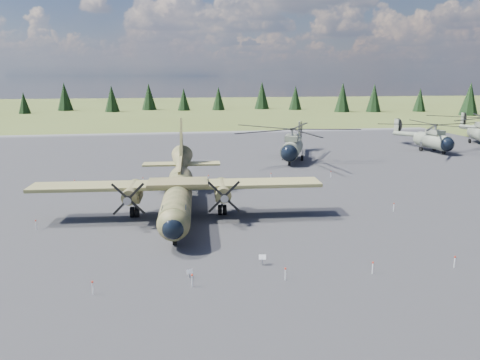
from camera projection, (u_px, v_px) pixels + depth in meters
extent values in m
plane|color=#4C5A28|center=(226.00, 220.00, 42.93)|extent=(500.00, 500.00, 0.00)
cube|color=#59595E|center=(214.00, 194.00, 52.55)|extent=(120.00, 120.00, 0.04)
cylinder|color=#373E21|center=(178.00, 197.00, 42.81)|extent=(3.82, 16.55, 2.55)
sphere|color=#373E21|center=(173.00, 225.00, 34.84)|extent=(2.69, 2.69, 2.50)
sphere|color=black|center=(173.00, 227.00, 34.36)|extent=(1.97, 1.97, 1.84)
cube|color=black|center=(174.00, 210.00, 36.11)|extent=(1.93, 1.60, 0.50)
cone|color=#373E21|center=(182.00, 165.00, 53.06)|extent=(2.98, 6.44, 3.84)
cube|color=gray|center=(179.00, 205.00, 43.93)|extent=(2.15, 5.59, 0.46)
cube|color=#333A1E|center=(178.00, 185.00, 43.03)|extent=(26.58, 5.15, 0.32)
cube|color=#373E21|center=(178.00, 183.00, 42.98)|extent=(5.71, 3.70, 0.32)
cylinder|color=#373E21|center=(133.00, 192.00, 42.52)|extent=(1.73, 4.83, 1.37)
cube|color=#373E21|center=(134.00, 196.00, 43.35)|extent=(1.60, 3.20, 0.73)
cone|color=gray|center=(128.00, 200.00, 39.64)|extent=(0.75, 0.87, 0.69)
cylinder|color=black|center=(135.00, 212.00, 43.69)|extent=(0.88, 1.06, 1.00)
cylinder|color=#373E21|center=(222.00, 190.00, 43.22)|extent=(1.73, 4.83, 1.37)
cube|color=#373E21|center=(222.00, 194.00, 44.06)|extent=(1.60, 3.20, 0.73)
cone|color=gray|center=(224.00, 198.00, 40.35)|extent=(0.75, 0.87, 0.69)
cylinder|color=black|center=(222.00, 210.00, 44.40)|extent=(0.88, 1.06, 1.00)
cube|color=#373E21|center=(180.00, 166.00, 49.57)|extent=(0.79, 6.88, 1.53)
cube|color=#333A1E|center=(182.00, 164.00, 53.49)|extent=(8.88, 2.68, 0.20)
cylinder|color=gray|center=(175.00, 232.00, 36.11)|extent=(0.14, 0.14, 0.82)
cylinder|color=black|center=(175.00, 240.00, 36.25)|extent=(0.38, 0.87, 0.85)
cylinder|color=slate|center=(292.00, 149.00, 71.56)|extent=(5.46, 8.34, 2.74)
sphere|color=black|center=(289.00, 153.00, 67.81)|extent=(3.27, 3.27, 2.52)
sphere|color=slate|center=(295.00, 145.00, 75.32)|extent=(3.27, 3.27, 2.52)
cube|color=slate|center=(292.00, 138.00, 70.76)|extent=(3.02, 3.94, 0.82)
cylinder|color=gray|center=(292.00, 132.00, 70.59)|extent=(0.51, 0.51, 1.09)
cylinder|color=slate|center=(297.00, 139.00, 79.16)|extent=(4.31, 9.03, 1.57)
cube|color=slate|center=(299.00, 129.00, 82.78)|extent=(0.79, 1.51, 2.63)
cylinder|color=black|center=(302.00, 129.00, 82.70)|extent=(1.11, 2.67, 2.85)
cylinder|color=black|center=(289.00, 163.00, 68.77)|extent=(0.56, 0.81, 0.74)
cylinder|color=black|center=(283.00, 157.00, 73.47)|extent=(0.63, 0.94, 0.88)
cylinder|color=gray|center=(283.00, 154.00, 73.34)|extent=(0.20, 0.20, 1.59)
cylinder|color=black|center=(302.00, 158.00, 72.86)|extent=(0.63, 0.94, 0.88)
cylinder|color=gray|center=(302.00, 154.00, 72.73)|extent=(0.20, 0.20, 1.59)
cylinder|color=slate|center=(433.00, 141.00, 80.93)|extent=(3.15, 7.54, 2.55)
sphere|color=black|center=(447.00, 144.00, 77.46)|extent=(2.54, 2.54, 2.35)
sphere|color=slate|center=(420.00, 138.00, 84.41)|extent=(2.54, 2.54, 2.35)
cube|color=slate|center=(435.00, 132.00, 80.18)|extent=(2.00, 3.40, 0.77)
cylinder|color=gray|center=(436.00, 128.00, 80.02)|extent=(0.40, 0.40, 1.02)
cylinder|color=slate|center=(408.00, 134.00, 87.95)|extent=(1.57, 8.77, 1.46)
cube|color=slate|center=(397.00, 125.00, 91.30)|extent=(0.34, 1.44, 2.45)
cylinder|color=black|center=(398.00, 125.00, 91.39)|extent=(0.28, 2.65, 2.66)
cylinder|color=black|center=(444.00, 152.00, 78.35)|extent=(0.34, 0.72, 0.69)
cylinder|color=black|center=(421.00, 149.00, 82.08)|extent=(0.37, 0.84, 0.82)
cylinder|color=gray|center=(421.00, 146.00, 81.96)|extent=(0.15, 0.15, 1.48)
cylinder|color=black|center=(434.00, 148.00, 82.74)|extent=(0.37, 0.84, 0.82)
cylinder|color=gray|center=(435.00, 145.00, 82.62)|extent=(0.15, 0.15, 1.48)
sphere|color=slate|center=(474.00, 131.00, 93.84)|extent=(3.22, 3.22, 2.55)
cylinder|color=slate|center=(468.00, 127.00, 97.76)|extent=(3.87, 9.26, 1.58)
cube|color=slate|center=(462.00, 119.00, 101.46)|extent=(0.72, 1.55, 2.66)
cylinder|color=black|center=(464.00, 119.00, 101.40)|extent=(0.97, 2.75, 2.88)
cylinder|color=black|center=(470.00, 141.00, 91.85)|extent=(0.59, 0.95, 0.89)
cylinder|color=gray|center=(470.00, 138.00, 91.73)|extent=(0.20, 0.20, 1.60)
cube|color=gray|center=(190.00, 275.00, 30.55)|extent=(0.09, 0.09, 0.48)
cube|color=silver|center=(190.00, 272.00, 30.45)|extent=(0.42, 0.27, 0.27)
cube|color=gray|center=(262.00, 261.00, 32.64)|extent=(0.10, 0.10, 0.62)
cube|color=silver|center=(262.00, 257.00, 32.53)|extent=(0.52, 0.28, 0.35)
cylinder|color=silver|center=(93.00, 288.00, 28.23)|extent=(0.07, 0.07, 0.80)
cylinder|color=red|center=(92.00, 282.00, 28.14)|extent=(0.12, 0.12, 0.10)
cylinder|color=silver|center=(192.00, 281.00, 29.20)|extent=(0.07, 0.07, 0.80)
cylinder|color=red|center=(192.00, 275.00, 29.11)|extent=(0.12, 0.12, 0.10)
cylinder|color=silver|center=(285.00, 274.00, 30.17)|extent=(0.07, 0.07, 0.80)
cylinder|color=red|center=(285.00, 269.00, 30.09)|extent=(0.12, 0.12, 0.10)
cylinder|color=silver|center=(373.00, 268.00, 31.14)|extent=(0.07, 0.07, 0.80)
cylinder|color=red|center=(373.00, 263.00, 31.06)|extent=(0.12, 0.12, 0.10)
cylinder|color=silver|center=(455.00, 262.00, 32.12)|extent=(0.07, 0.07, 0.80)
cylinder|color=red|center=(455.00, 257.00, 32.03)|extent=(0.12, 0.12, 0.10)
cylinder|color=silver|center=(75.00, 184.00, 55.65)|extent=(0.07, 0.07, 0.80)
cylinder|color=red|center=(74.00, 180.00, 55.56)|extent=(0.12, 0.12, 0.10)
cylinder|color=silver|center=(143.00, 181.00, 56.95)|extent=(0.07, 0.07, 0.80)
cylinder|color=red|center=(143.00, 178.00, 56.86)|extent=(0.12, 0.12, 0.10)
cylinder|color=silver|center=(208.00, 179.00, 58.24)|extent=(0.07, 0.07, 0.80)
cylinder|color=red|center=(208.00, 176.00, 58.16)|extent=(0.12, 0.12, 0.10)
cylinder|color=silver|center=(271.00, 177.00, 59.54)|extent=(0.07, 0.07, 0.80)
cylinder|color=red|center=(271.00, 173.00, 59.45)|extent=(0.12, 0.12, 0.10)
cylinder|color=silver|center=(331.00, 174.00, 60.83)|extent=(0.07, 0.07, 0.80)
cylinder|color=red|center=(331.00, 171.00, 60.75)|extent=(0.12, 0.12, 0.10)
cylinder|color=silver|center=(36.00, 225.00, 40.17)|extent=(0.07, 0.07, 0.80)
cylinder|color=red|center=(36.00, 221.00, 40.08)|extent=(0.12, 0.12, 0.10)
cylinder|color=silver|center=(394.00, 208.00, 45.52)|extent=(0.07, 0.07, 0.80)
cylinder|color=red|center=(394.00, 204.00, 45.43)|extent=(0.12, 0.12, 0.10)
cone|color=black|center=(470.00, 99.00, 156.68)|extent=(6.14, 6.14, 10.96)
cone|color=black|center=(420.00, 100.00, 173.69)|extent=(4.82, 4.82, 8.61)
cone|color=black|center=(374.00, 98.00, 171.97)|extent=(5.73, 5.73, 10.23)
cone|color=black|center=(342.00, 97.00, 171.71)|extent=(5.98, 5.98, 10.69)
cone|color=black|center=(295.00, 98.00, 182.76)|extent=(5.22, 5.22, 9.33)
cone|color=black|center=(262.00, 95.00, 187.21)|extent=(6.06, 6.06, 10.82)
cone|color=black|center=(218.00, 98.00, 181.40)|extent=(5.00, 5.00, 8.92)
cone|color=black|center=(184.00, 99.00, 178.82)|extent=(4.74, 4.74, 8.46)
cone|color=black|center=(149.00, 97.00, 181.94)|extent=(5.71, 5.71, 10.19)
cone|color=black|center=(112.00, 98.00, 171.94)|extent=(5.41, 5.41, 9.66)
cone|color=black|center=(65.00, 97.00, 178.05)|extent=(5.91, 5.91, 10.56)
cone|color=black|center=(24.00, 103.00, 163.69)|extent=(4.21, 4.21, 7.52)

